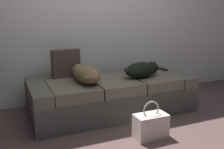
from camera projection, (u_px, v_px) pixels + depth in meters
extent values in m
cube|color=#474944|center=(110.00, 99.00, 3.19)|extent=(1.94, 0.92, 0.30)
cube|color=#5B594F|center=(38.00, 91.00, 2.80)|extent=(0.20, 0.92, 0.13)
cube|color=#5B594F|center=(169.00, 76.00, 3.48)|extent=(0.20, 0.92, 0.13)
cube|color=#5B594F|center=(100.00, 76.00, 3.46)|extent=(1.54, 0.20, 0.13)
cube|color=#696252|center=(72.00, 89.00, 2.85)|extent=(0.50, 0.71, 0.13)
cube|color=#696252|center=(114.00, 85.00, 3.05)|extent=(0.50, 0.71, 0.13)
cube|color=#696252|center=(150.00, 80.00, 3.25)|extent=(0.50, 0.71, 0.13)
ellipsoid|color=olive|center=(87.00, 75.00, 2.85)|extent=(0.31, 0.47, 0.20)
sphere|color=olive|center=(79.00, 71.00, 3.02)|extent=(0.16, 0.16, 0.16)
ellipsoid|color=#4A3C26|center=(77.00, 70.00, 3.08)|extent=(0.07, 0.10, 0.06)
cone|color=#4A3C26|center=(75.00, 66.00, 2.98)|extent=(0.04, 0.04, 0.05)
cone|color=#4A3C26|center=(82.00, 65.00, 3.03)|extent=(0.04, 0.04, 0.05)
ellipsoid|color=olive|center=(91.00, 78.00, 2.66)|extent=(0.18, 0.11, 0.05)
ellipsoid|color=black|center=(140.00, 70.00, 3.11)|extent=(0.46, 0.33, 0.19)
sphere|color=black|center=(152.00, 68.00, 3.22)|extent=(0.16, 0.16, 0.16)
ellipsoid|color=black|center=(156.00, 68.00, 3.27)|extent=(0.10, 0.08, 0.05)
cone|color=black|center=(150.00, 63.00, 3.24)|extent=(0.04, 0.04, 0.05)
cone|color=black|center=(154.00, 64.00, 3.18)|extent=(0.04, 0.04, 0.05)
ellipsoid|color=black|center=(126.00, 71.00, 3.03)|extent=(0.09, 0.17, 0.05)
cube|color=black|center=(163.00, 69.00, 3.56)|extent=(0.07, 0.16, 0.02)
cube|color=#4D3B33|center=(66.00, 63.00, 3.13)|extent=(0.35, 0.14, 0.34)
cube|color=silver|center=(151.00, 126.00, 2.49)|extent=(0.32, 0.18, 0.24)
torus|color=#A6988F|center=(151.00, 110.00, 2.45)|extent=(0.18, 0.02, 0.18)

